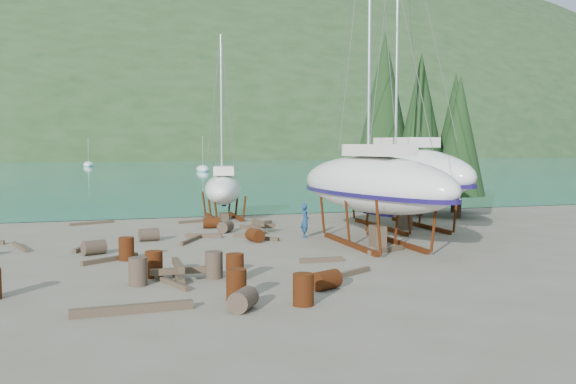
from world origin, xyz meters
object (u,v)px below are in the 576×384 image
object	(u,v)px
large_sailboat_near	(373,183)
worker	(305,221)
small_sailboat_shore	(223,189)
large_sailboat_far	(400,172)

from	to	relation	value
large_sailboat_near	worker	distance (m)	4.14
small_sailboat_shore	large_sailboat_near	bearing A→B (deg)	-57.50
small_sailboat_shore	worker	size ratio (longest dim) A/B	6.74
large_sailboat_far	small_sailboat_shore	xyz separation A→B (m)	(-8.14, 6.79, -1.15)
large_sailboat_far	worker	bearing A→B (deg)	-168.98
small_sailboat_shore	worker	distance (m)	9.09
small_sailboat_shore	large_sailboat_far	bearing A→B (deg)	-27.65
large_sailboat_far	worker	distance (m)	6.59
large_sailboat_near	small_sailboat_shore	distance (m)	12.57
large_sailboat_near	small_sailboat_shore	bearing A→B (deg)	100.13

